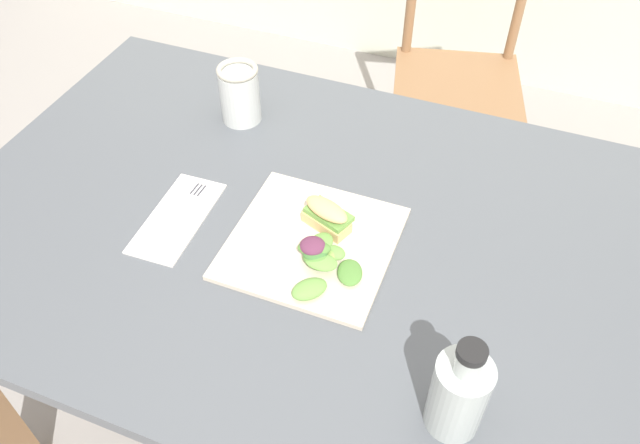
# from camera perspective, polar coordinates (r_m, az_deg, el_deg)

# --- Properties ---
(ground_plane) EXTENTS (9.48, 9.48, 0.00)m
(ground_plane) POSITION_cam_1_polar(r_m,az_deg,el_deg) (1.80, -2.35, -15.55)
(ground_plane) COLOR gray
(dining_table) EXTENTS (1.37, 0.93, 0.74)m
(dining_table) POSITION_cam_1_polar(r_m,az_deg,el_deg) (1.25, -1.14, -3.88)
(dining_table) COLOR #51565B
(dining_table) RESTS_ON ground
(chair_wooden_far) EXTENTS (0.48, 0.48, 0.87)m
(chair_wooden_far) POSITION_cam_1_polar(r_m,az_deg,el_deg) (2.13, 12.35, 12.75)
(chair_wooden_far) COLOR #8E6642
(chair_wooden_far) RESTS_ON ground
(plate_lunch) EXTENTS (0.29, 0.29, 0.01)m
(plate_lunch) POSITION_cam_1_polar(r_m,az_deg,el_deg) (1.13, -0.74, -1.89)
(plate_lunch) COLOR beige
(plate_lunch) RESTS_ON dining_table
(sandwich_half_front) EXTENTS (0.10, 0.08, 0.06)m
(sandwich_half_front) POSITION_cam_1_polar(r_m,az_deg,el_deg) (1.13, 0.63, 0.63)
(sandwich_half_front) COLOR #DBB270
(sandwich_half_front) RESTS_ON plate_lunch
(salad_mixed_greens) EXTENTS (0.13, 0.18, 0.04)m
(salad_mixed_greens) POSITION_cam_1_polar(r_m,az_deg,el_deg) (1.07, 0.05, -3.36)
(salad_mixed_greens) COLOR #3D7033
(salad_mixed_greens) RESTS_ON plate_lunch
(napkin_folded) EXTENTS (0.11, 0.23, 0.00)m
(napkin_folded) POSITION_cam_1_polar(r_m,az_deg,el_deg) (1.21, -12.83, 0.40)
(napkin_folded) COLOR silver
(napkin_folded) RESTS_ON dining_table
(fork_on_napkin) EXTENTS (0.03, 0.19, 0.00)m
(fork_on_napkin) POSITION_cam_1_polar(r_m,az_deg,el_deg) (1.21, -12.42, 1.06)
(fork_on_napkin) COLOR silver
(fork_on_napkin) RESTS_ON napkin_folded
(bottle_cold_brew) EXTENTS (0.08, 0.08, 0.18)m
(bottle_cold_brew) POSITION_cam_1_polar(r_m,az_deg,el_deg) (0.91, 12.39, -15.24)
(bottle_cold_brew) COLOR #472819
(bottle_cold_brew) RESTS_ON dining_table
(mason_jar_iced_tea) EXTENTS (0.09, 0.09, 0.13)m
(mason_jar_iced_tea) POSITION_cam_1_polar(r_m,az_deg,el_deg) (1.39, -7.28, 11.26)
(mason_jar_iced_tea) COLOR gold
(mason_jar_iced_tea) RESTS_ON dining_table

